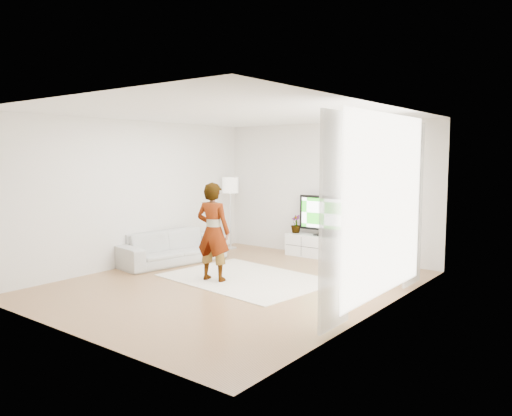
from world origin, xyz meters
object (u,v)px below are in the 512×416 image
Objects in this scene: television at (325,214)px; sofa at (172,247)px; media_console at (324,247)px; rug at (246,278)px; player at (213,232)px; floor_lamp at (230,188)px.

sofa is at bearing -132.96° from television.
media_console is at bearing -90.00° from television.
rug is 1.63× the size of player.
television is (0.00, 0.03, 0.68)m from media_console.
sofa reaches higher than rug.
television reaches higher than media_console.
media_console is 2.39m from rug.
rug is (-0.17, -2.38, -0.23)m from media_console.
player is 3.05m from floor_lamp.
player is 0.77× the size of sofa.
player reaches higher than floor_lamp.
media_console is 0.61× the size of rug.
sofa is 2.20m from floor_lamp.
media_console is at bearing -112.62° from player.
sofa is (-2.14, -2.28, 0.08)m from media_console.
television is at bearing -112.52° from player.
sofa is (-2.14, -2.30, -0.60)m from television.
player is at bearing -55.15° from floor_lamp.
player is (-0.53, -2.85, -0.07)m from television.
sofa is at bearing -133.30° from media_console.
player is (-0.36, -0.45, 0.84)m from rug.
rug is at bearing -94.18° from media_console.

